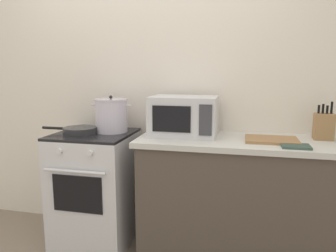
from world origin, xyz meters
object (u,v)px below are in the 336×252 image
(stock_pot, at_px, (111,115))
(microwave, at_px, (184,116))
(oven_mitt, at_px, (296,146))
(stove, at_px, (96,187))
(cutting_board, at_px, (271,140))
(knife_block, at_px, (324,126))
(frying_pan, at_px, (79,130))

(stock_pot, height_order, microwave, microwave)
(stock_pot, height_order, oven_mitt, stock_pot)
(stove, xyz_separation_m, microwave, (0.72, 0.08, 0.61))
(stove, distance_m, cutting_board, 1.44)
(stove, bearing_deg, microwave, 6.27)
(cutting_board, distance_m, knife_block, 0.40)
(stock_pot, bearing_deg, knife_block, 2.18)
(stove, xyz_separation_m, oven_mitt, (1.50, -0.16, 0.47))
(microwave, bearing_deg, oven_mitt, -16.95)
(stove, distance_m, microwave, 0.95)
(microwave, bearing_deg, knife_block, 3.51)
(stove, height_order, cutting_board, cutting_board)
(oven_mitt, bearing_deg, frying_pan, 176.02)
(frying_pan, distance_m, oven_mitt, 1.60)
(frying_pan, height_order, microwave, microwave)
(frying_pan, distance_m, cutting_board, 1.46)
(stove, xyz_separation_m, knife_block, (1.73, 0.14, 0.56))
(microwave, xyz_separation_m, knife_block, (1.01, 0.06, -0.05))
(frying_pan, bearing_deg, stock_pot, 29.89)
(frying_pan, xyz_separation_m, cutting_board, (1.46, 0.05, -0.02))
(stove, xyz_separation_m, stock_pot, (0.12, 0.08, 0.59))
(knife_block, bearing_deg, cutting_board, -159.12)
(stove, relative_size, stock_pot, 2.66)
(microwave, xyz_separation_m, oven_mitt, (0.78, -0.24, -0.14))
(frying_pan, bearing_deg, knife_block, 5.89)
(knife_block, distance_m, oven_mitt, 0.39)
(oven_mitt, bearing_deg, stove, 173.96)
(frying_pan, xyz_separation_m, knife_block, (1.83, 0.19, 0.07))
(stock_pot, distance_m, cutting_board, 1.25)
(microwave, distance_m, cutting_board, 0.66)
(frying_pan, height_order, oven_mitt, frying_pan)
(stove, height_order, frying_pan, frying_pan)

